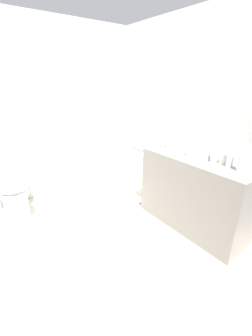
{
  "coord_description": "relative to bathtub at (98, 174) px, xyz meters",
  "views": [
    {
      "loc": [
        -0.96,
        -1.75,
        1.65
      ],
      "look_at": [
        0.49,
        0.17,
        0.65
      ],
      "focal_mm": 23.13,
      "sensor_mm": 36.0,
      "label": 1
    }
  ],
  "objects": [
    {
      "name": "sink_basin",
      "position": [
        0.48,
        -1.42,
        0.62
      ],
      "size": [
        0.28,
        0.28,
        0.05
      ],
      "primitive_type": "cylinder",
      "color": "white",
      "rests_on": "vanity_counter"
    },
    {
      "name": "drinking_glass_2",
      "position": [
        0.43,
        -1.03,
        0.64
      ],
      "size": [
        0.06,
        0.06,
        0.09
      ],
      "primitive_type": "cylinder",
      "color": "white",
      "rests_on": "vanity_counter"
    },
    {
      "name": "wall_right_mirror",
      "position": [
        0.88,
        -0.98,
        0.93
      ],
      "size": [
        0.1,
        3.08,
        2.41
      ],
      "primitive_type": "cube",
      "color": "silver",
      "rests_on": "ground_plane"
    },
    {
      "name": "bathtub",
      "position": [
        0.0,
        0.0,
        0.0
      ],
      "size": [
        1.59,
        0.73,
        1.12
      ],
      "color": "white",
      "rests_on": "ground_plane"
    },
    {
      "name": "sink_faucet",
      "position": [
        0.65,
        -1.42,
        0.62
      ],
      "size": [
        0.11,
        0.15,
        0.06
      ],
      "color": "silver",
      "rests_on": "vanity_counter"
    },
    {
      "name": "wall_back_tiled",
      "position": [
        -0.54,
        0.41,
        0.93
      ],
      "size": [
        3.15,
        0.1,
        2.41
      ],
      "primitive_type": "cube",
      "color": "silver",
      "rests_on": "ground_plane"
    },
    {
      "name": "toilet",
      "position": [
        -1.21,
        -0.05,
        0.07
      ],
      "size": [
        0.39,
        0.51,
        0.7
      ],
      "rotation": [
        0.0,
        0.0,
        -1.49
      ],
      "color": "white",
      "rests_on": "ground_plane"
    },
    {
      "name": "ground_plane",
      "position": [
        -0.54,
        -0.98,
        -0.28
      ],
      "size": [
        3.75,
        3.75,
        0.0
      ],
      "primitive_type": "plane",
      "color": "beige"
    },
    {
      "name": "drinking_glass_1",
      "position": [
        0.43,
        -0.94,
        0.64
      ],
      "size": [
        0.07,
        0.07,
        0.1
      ],
      "primitive_type": "cylinder",
      "color": "white",
      "rests_on": "vanity_counter"
    },
    {
      "name": "water_bottle_0",
      "position": [
        0.45,
        -1.62,
        0.71
      ],
      "size": [
        0.06,
        0.06,
        0.25
      ],
      "color": "silver",
      "rests_on": "vanity_counter"
    },
    {
      "name": "water_bottle_2",
      "position": [
        0.43,
        -1.91,
        0.71
      ],
      "size": [
        0.07,
        0.07,
        0.25
      ],
      "color": "silver",
      "rests_on": "vanity_counter"
    },
    {
      "name": "vanity_counter",
      "position": [
        0.51,
        -1.46,
        0.16
      ],
      "size": [
        0.64,
        1.25,
        0.87
      ],
      "primitive_type": "cube",
      "color": "gray",
      "rests_on": "ground_plane"
    },
    {
      "name": "drinking_glass_3",
      "position": [
        0.49,
        -1.7,
        0.64
      ],
      "size": [
        0.07,
        0.07,
        0.1
      ],
      "primitive_type": "cylinder",
      "color": "white",
      "rests_on": "vanity_counter"
    },
    {
      "name": "water_bottle_1",
      "position": [
        0.45,
        -1.79,
        0.68
      ],
      "size": [
        0.06,
        0.06,
        0.2
      ],
      "color": "silver",
      "rests_on": "vanity_counter"
    },
    {
      "name": "bath_mat",
      "position": [
        0.07,
        -0.56,
        -0.27
      ],
      "size": [
        0.62,
        0.33,
        0.01
      ],
      "primitive_type": "cube",
      "color": "white",
      "rests_on": "ground_plane"
    },
    {
      "name": "drinking_glass_0",
      "position": [
        0.44,
        -1.14,
        0.63
      ],
      "size": [
        0.07,
        0.07,
        0.08
      ],
      "primitive_type": "cylinder",
      "color": "white",
      "rests_on": "vanity_counter"
    }
  ]
}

